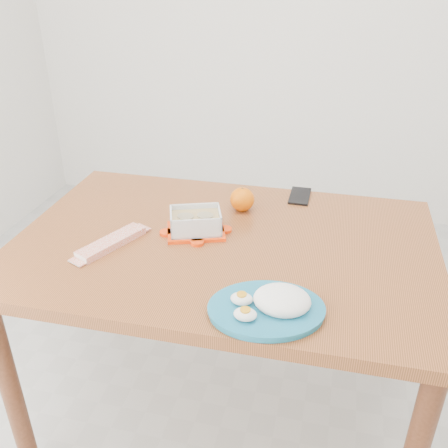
% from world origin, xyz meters
% --- Properties ---
extents(ground, '(3.50, 3.50, 0.00)m').
position_xyz_m(ground, '(0.00, 0.00, 0.00)').
color(ground, '#B7B7B2').
rests_on(ground, ground).
extents(dining_table, '(1.30, 0.87, 0.75)m').
position_xyz_m(dining_table, '(-0.10, -0.02, 0.66)').
color(dining_table, '#A2562E').
rests_on(dining_table, ground).
extents(food_container, '(0.21, 0.19, 0.08)m').
position_xyz_m(food_container, '(-0.20, 0.01, 0.79)').
color(food_container, '#FF3C07').
rests_on(food_container, dining_table).
extents(orange_fruit, '(0.08, 0.08, 0.08)m').
position_xyz_m(orange_fruit, '(-0.09, 0.20, 0.79)').
color(orange_fruit, orange).
rests_on(orange_fruit, dining_table).
extents(rice_plate, '(0.35, 0.35, 0.08)m').
position_xyz_m(rice_plate, '(0.09, -0.33, 0.78)').
color(rice_plate, '#1A6E90').
rests_on(rice_plate, dining_table).
extents(candy_bar, '(0.15, 0.24, 0.02)m').
position_xyz_m(candy_bar, '(-0.43, -0.13, 0.76)').
color(candy_bar, red).
rests_on(candy_bar, dining_table).
extents(smartphone, '(0.07, 0.14, 0.01)m').
position_xyz_m(smartphone, '(0.09, 0.35, 0.75)').
color(smartphone, black).
rests_on(smartphone, dining_table).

